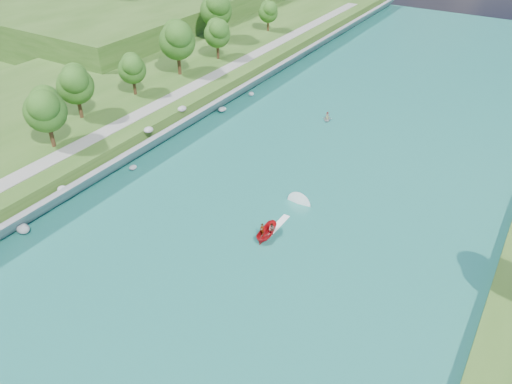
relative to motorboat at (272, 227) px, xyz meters
The scene contains 8 objects.
ground 12.10m from the motorboat, 96.99° to the right, with size 260.00×260.00×0.00m, color #2D5119.
river_water 8.19m from the motorboat, 100.39° to the left, with size 55.00×240.00×0.10m, color #195F51.
berm_west 52.10m from the motorboat, behind, with size 45.00×240.00×3.50m, color #2D5119.
riprap_bank 28.14m from the motorboat, 166.27° to the left, with size 5.05×236.00×4.32m.
riverside_path 35.01m from the motorboat, 166.72° to the left, with size 3.00×200.00×0.10m, color gray.
trees_west 42.41m from the motorboat, behind, with size 17.79×149.94×13.98m.
motorboat is the anchor object (origin of this frame).
raft 35.24m from the motorboat, 103.40° to the left, with size 2.53×2.94×1.61m.
Camera 1 is at (26.53, -32.42, 39.91)m, focal length 35.00 mm.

